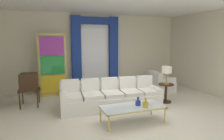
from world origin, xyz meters
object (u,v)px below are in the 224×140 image
object	(u,v)px
stained_glass_divider	(53,66)
table_lamp_brass	(167,70)
bottle_blue_decanter	(146,104)
peacock_figurine	(69,91)
coffee_table	(133,107)
armchair_white	(160,84)
bottle_crystal_tall	(138,102)
couch_white_long	(110,97)
vintage_tv	(29,82)
round_side_table	(166,91)

from	to	relation	value
stained_glass_divider	table_lamp_brass	xyz separation A→B (m)	(3.31, -2.02, -0.03)
bottle_blue_decanter	peacock_figurine	size ratio (longest dim) A/B	0.40
bottle_blue_decanter	peacock_figurine	distance (m)	3.21
coffee_table	armchair_white	xyz separation A→B (m)	(2.35, 2.36, -0.09)
bottle_crystal_tall	peacock_figurine	bearing A→B (deg)	115.26
couch_white_long	peacock_figurine	xyz separation A→B (m)	(-1.02, 1.43, -0.09)
peacock_figurine	table_lamp_brass	xyz separation A→B (m)	(2.84, -1.61, 0.81)
couch_white_long	armchair_white	xyz separation A→B (m)	(2.45, 1.08, -0.02)
coffee_table	couch_white_long	bearing A→B (deg)	94.49
peacock_figurine	vintage_tv	bearing A→B (deg)	-158.07
vintage_tv	armchair_white	bearing A→B (deg)	1.81
vintage_tv	stained_glass_divider	distance (m)	1.23
vintage_tv	armchair_white	xyz separation A→B (m)	(4.70, 0.15, -0.44)
couch_white_long	peacock_figurine	distance (m)	1.76
couch_white_long	coffee_table	world-z (taller)	couch_white_long
peacock_figurine	round_side_table	bearing A→B (deg)	-29.61
couch_white_long	stained_glass_divider	bearing A→B (deg)	128.92
coffee_table	round_side_table	xyz separation A→B (m)	(1.72, 1.10, -0.02)
couch_white_long	table_lamp_brass	xyz separation A→B (m)	(1.82, -0.18, 0.72)
couch_white_long	coffee_table	bearing A→B (deg)	-85.51
bottle_blue_decanter	couch_white_long	bearing A→B (deg)	103.48
armchair_white	peacock_figurine	world-z (taller)	armchair_white
vintage_tv	armchair_white	world-z (taller)	vintage_tv
armchair_white	coffee_table	bearing A→B (deg)	-134.83
stained_glass_divider	round_side_table	size ratio (longest dim) A/B	3.70
coffee_table	bottle_blue_decanter	bearing A→B (deg)	-35.95
coffee_table	vintage_tv	world-z (taller)	vintage_tv
bottle_blue_decanter	stained_glass_divider	distance (m)	3.81
stained_glass_divider	vintage_tv	bearing A→B (deg)	-130.58
couch_white_long	stained_glass_divider	world-z (taller)	stained_glass_divider
coffee_table	armchair_white	world-z (taller)	armchair_white
peacock_figurine	armchair_white	bearing A→B (deg)	-5.75
bottle_crystal_tall	vintage_tv	xyz separation A→B (m)	(-2.51, 2.20, 0.25)
couch_white_long	vintage_tv	bearing A→B (deg)	157.49
vintage_tv	bottle_blue_decanter	bearing A→B (deg)	-42.58
couch_white_long	armchair_white	bearing A→B (deg)	23.86
coffee_table	armchair_white	bearing A→B (deg)	45.17
bottle_blue_decanter	round_side_table	xyz separation A→B (m)	(1.47, 1.28, -0.14)
bottle_crystal_tall	stained_glass_divider	world-z (taller)	stained_glass_divider
bottle_blue_decanter	vintage_tv	distance (m)	3.54
bottle_crystal_tall	round_side_table	xyz separation A→B (m)	(1.57, 1.08, -0.13)
bottle_blue_decanter	bottle_crystal_tall	distance (m)	0.22
vintage_tv	round_side_table	xyz separation A→B (m)	(4.08, -1.12, -0.37)
armchair_white	stained_glass_divider	bearing A→B (deg)	169.16
bottle_crystal_tall	bottle_blue_decanter	bearing A→B (deg)	-64.09
vintage_tv	stained_glass_divider	world-z (taller)	stained_glass_divider
stained_glass_divider	round_side_table	distance (m)	3.94
couch_white_long	round_side_table	distance (m)	1.83
stained_glass_divider	table_lamp_brass	distance (m)	3.87
table_lamp_brass	bottle_crystal_tall	bearing A→B (deg)	-145.44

